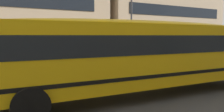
{
  "coord_description": "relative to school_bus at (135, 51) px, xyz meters",
  "views": [
    {
      "loc": [
        -5.65,
        -8.65,
        2.45
      ],
      "look_at": [
        -1.25,
        -0.61,
        1.62
      ],
      "focal_mm": 35.39,
      "sensor_mm": 36.0,
      "label": 1
    }
  ],
  "objects": [
    {
      "name": "ground_plane",
      "position": [
        0.53,
        1.22,
        -1.83
      ],
      "size": [
        400.0,
        400.0,
        0.0
      ],
      "primitive_type": "plane",
      "color": "#424244"
    },
    {
      "name": "sidewalk_far",
      "position": [
        0.53,
        8.87,
        -1.82
      ],
      "size": [
        120.0,
        3.0,
        0.01
      ],
      "primitive_type": "cube",
      "color": "gray",
      "rests_on": "ground_plane"
    },
    {
      "name": "lane_centreline",
      "position": [
        0.53,
        1.22,
        -1.83
      ],
      "size": [
        110.0,
        0.16,
        0.01
      ],
      "primitive_type": "cube",
      "color": "silver",
      "rests_on": "ground_plane"
    },
    {
      "name": "school_bus",
      "position": [
        0.0,
        0.0,
        0.0
      ],
      "size": [
        13.86,
        3.58,
        3.08
      ],
      "rotation": [
        0.0,
        0.0,
        3.11
      ],
      "color": "yellow",
      "rests_on": "ground_plane"
    },
    {
      "name": "street_lamp",
      "position": [
        5.27,
        8.17,
        2.48
      ],
      "size": [
        0.44,
        0.44,
        6.8
      ],
      "color": "#38383D",
      "rests_on": "ground_plane"
    }
  ]
}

